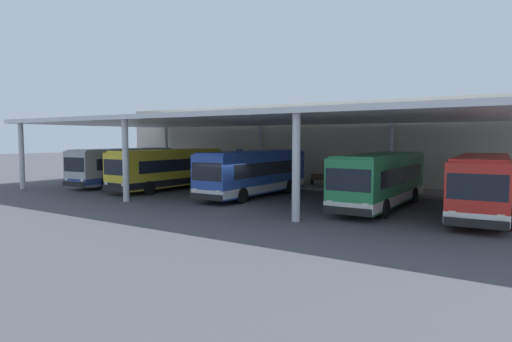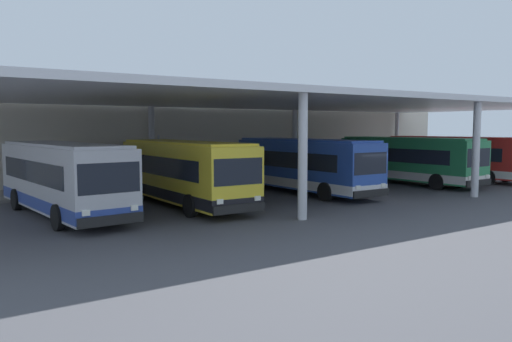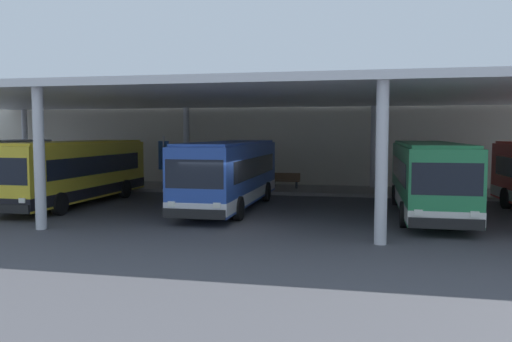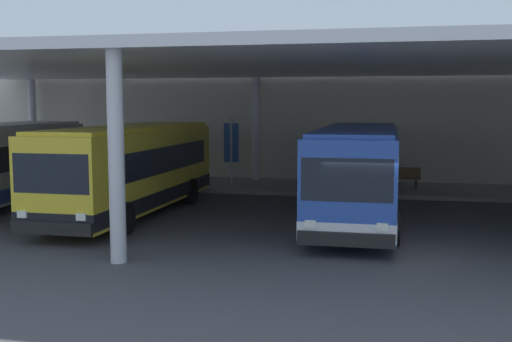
# 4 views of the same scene
# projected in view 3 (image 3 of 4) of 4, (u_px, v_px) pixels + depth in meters

# --- Properties ---
(ground_plane) EXTENTS (200.00, 200.00, 0.00)m
(ground_plane) POSITION_uv_depth(u_px,v_px,m) (219.00, 224.00, 20.31)
(ground_plane) COLOR #47474C
(platform_kerb) EXTENTS (42.00, 4.50, 0.18)m
(platform_kerb) POSITION_uv_depth(u_px,v_px,m) (272.00, 189.00, 31.77)
(platform_kerb) COLOR gray
(platform_kerb) RESTS_ON ground
(station_building_facade) EXTENTS (48.00, 1.60, 7.23)m
(station_building_facade) POSITION_uv_depth(u_px,v_px,m) (280.00, 132.00, 34.67)
(station_building_facade) COLOR beige
(station_building_facade) RESTS_ON ground
(canopy_shelter) EXTENTS (40.00, 17.00, 5.55)m
(canopy_shelter) POSITION_uv_depth(u_px,v_px,m) (249.00, 98.00, 25.27)
(canopy_shelter) COLOR silver
(canopy_shelter) RESTS_ON ground
(bus_second_bay) EXTENTS (2.82, 10.56, 3.17)m
(bus_second_bay) POSITION_uv_depth(u_px,v_px,m) (75.00, 171.00, 25.66)
(bus_second_bay) COLOR yellow
(bus_second_bay) RESTS_ON ground
(bus_middle_bay) EXTENTS (2.74, 10.53, 3.17)m
(bus_middle_bay) POSITION_uv_depth(u_px,v_px,m) (230.00, 174.00, 24.31)
(bus_middle_bay) COLOR #284CA8
(bus_middle_bay) RESTS_ON ground
(bus_far_bay) EXTENTS (2.74, 10.53, 3.17)m
(bus_far_bay) POSITION_uv_depth(u_px,v_px,m) (428.00, 178.00, 22.24)
(bus_far_bay) COLOR #28844C
(bus_far_bay) RESTS_ON ground
(bench_waiting) EXTENTS (1.80, 0.45, 0.92)m
(bench_waiting) POSITION_uv_depth(u_px,v_px,m) (285.00, 180.00, 31.61)
(bench_waiting) COLOR brown
(bench_waiting) RESTS_ON platform_kerb
(trash_bin) EXTENTS (0.52, 0.52, 0.98)m
(trash_bin) POSITION_uv_depth(u_px,v_px,m) (238.00, 179.00, 32.12)
(trash_bin) COLOR #33383D
(trash_bin) RESTS_ON platform_kerb
(banner_sign) EXTENTS (0.70, 0.12, 3.20)m
(banner_sign) POSITION_uv_depth(u_px,v_px,m) (164.00, 158.00, 32.24)
(banner_sign) COLOR #B2B2B7
(banner_sign) RESTS_ON platform_kerb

